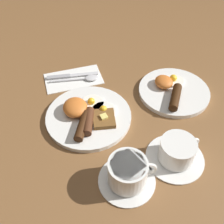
# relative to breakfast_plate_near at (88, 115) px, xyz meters

# --- Properties ---
(ground_plane) EXTENTS (3.00, 3.00, 0.00)m
(ground_plane) POSITION_rel_breakfast_plate_near_xyz_m (-0.00, 0.00, -0.01)
(ground_plane) COLOR brown
(breakfast_plate_near) EXTENTS (0.26, 0.26, 0.05)m
(breakfast_plate_near) POSITION_rel_breakfast_plate_near_xyz_m (0.00, 0.00, 0.00)
(breakfast_plate_near) COLOR white
(breakfast_plate_near) RESTS_ON ground_plane
(breakfast_plate_far) EXTENTS (0.24, 0.24, 0.04)m
(breakfast_plate_far) POSITION_rel_breakfast_plate_near_xyz_m (-0.03, 0.30, -0.00)
(breakfast_plate_far) COLOR white
(breakfast_plate_far) RESTS_ON ground_plane
(teacup_near) EXTENTS (0.15, 0.15, 0.08)m
(teacup_near) POSITION_rel_breakfast_plate_near_xyz_m (0.24, 0.05, 0.02)
(teacup_near) COLOR white
(teacup_near) RESTS_ON ground_plane
(teacup_far) EXTENTS (0.16, 0.16, 0.07)m
(teacup_far) POSITION_rel_breakfast_plate_near_xyz_m (0.21, 0.19, 0.02)
(teacup_far) COLOR white
(teacup_far) RESTS_ON ground_plane
(napkin) EXTENTS (0.11, 0.20, 0.01)m
(napkin) POSITION_rel_breakfast_plate_near_xyz_m (-0.20, -0.01, -0.01)
(napkin) COLOR white
(napkin) RESTS_ON ground_plane
(knife) EXTENTS (0.04, 0.18, 0.01)m
(knife) POSITION_rel_breakfast_plate_near_xyz_m (-0.21, -0.02, -0.01)
(knife) COLOR silver
(knife) RESTS_ON napkin
(spoon) EXTENTS (0.05, 0.18, 0.01)m
(spoon) POSITION_rel_breakfast_plate_near_xyz_m (-0.18, 0.04, -0.01)
(spoon) COLOR silver
(spoon) RESTS_ON napkin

